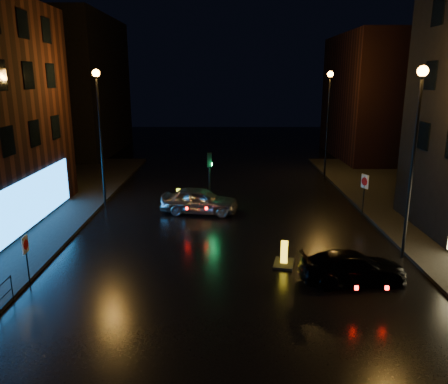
{
  "coord_description": "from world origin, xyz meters",
  "views": [
    {
      "loc": [
        -0.28,
        -12.42,
        7.89
      ],
      "look_at": [
        -0.3,
        6.97,
        2.8
      ],
      "focal_mm": 35.0,
      "sensor_mm": 36.0,
      "label": 1
    }
  ],
  "objects_px": {
    "bollard_far": "(179,200)",
    "dark_sedan": "(353,267)",
    "silver_hatchback": "(199,200)",
    "road_sign_left": "(26,249)",
    "traffic_signal": "(210,199)",
    "bollard_near": "(284,260)",
    "road_sign_right": "(365,185)"
  },
  "relations": [
    {
      "from": "traffic_signal",
      "to": "bollard_near",
      "type": "distance_m",
      "value": 9.51
    },
    {
      "from": "traffic_signal",
      "to": "road_sign_left",
      "type": "distance_m",
      "value": 12.77
    },
    {
      "from": "traffic_signal",
      "to": "silver_hatchback",
      "type": "distance_m",
      "value": 1.45
    },
    {
      "from": "silver_hatchback",
      "to": "road_sign_left",
      "type": "bearing_deg",
      "value": 154.84
    },
    {
      "from": "traffic_signal",
      "to": "bollard_near",
      "type": "bearing_deg",
      "value": -68.32
    },
    {
      "from": "road_sign_left",
      "to": "road_sign_right",
      "type": "height_order",
      "value": "road_sign_right"
    },
    {
      "from": "bollard_near",
      "to": "silver_hatchback",
      "type": "bearing_deg",
      "value": 131.43
    },
    {
      "from": "silver_hatchback",
      "to": "dark_sedan",
      "type": "height_order",
      "value": "silver_hatchback"
    },
    {
      "from": "bollard_near",
      "to": "road_sign_left",
      "type": "height_order",
      "value": "road_sign_left"
    },
    {
      "from": "dark_sedan",
      "to": "bollard_far",
      "type": "xyz_separation_m",
      "value": [
        -8.07,
        11.33,
        -0.41
      ]
    },
    {
      "from": "bollard_near",
      "to": "road_sign_right",
      "type": "relative_size",
      "value": 0.56
    },
    {
      "from": "bollard_near",
      "to": "road_sign_left",
      "type": "xyz_separation_m",
      "value": [
        -10.21,
        -1.99,
        1.3
      ]
    },
    {
      "from": "silver_hatchback",
      "to": "road_sign_right",
      "type": "xyz_separation_m",
      "value": [
        9.63,
        -0.54,
        1.08
      ]
    },
    {
      "from": "silver_hatchback",
      "to": "bollard_far",
      "type": "xyz_separation_m",
      "value": [
        -1.49,
        2.19,
        -0.58
      ]
    },
    {
      "from": "dark_sedan",
      "to": "bollard_near",
      "type": "height_order",
      "value": "dark_sedan"
    },
    {
      "from": "silver_hatchback",
      "to": "bollard_near",
      "type": "relative_size",
      "value": 3.28
    },
    {
      "from": "silver_hatchback",
      "to": "traffic_signal",
      "type": "bearing_deg",
      "value": -16.15
    },
    {
      "from": "road_sign_left",
      "to": "bollard_near",
      "type": "bearing_deg",
      "value": 8.78
    },
    {
      "from": "silver_hatchback",
      "to": "bollard_near",
      "type": "bearing_deg",
      "value": -143.9
    },
    {
      "from": "bollard_near",
      "to": "bollard_far",
      "type": "height_order",
      "value": "bollard_near"
    },
    {
      "from": "traffic_signal",
      "to": "dark_sedan",
      "type": "height_order",
      "value": "traffic_signal"
    },
    {
      "from": "bollard_near",
      "to": "bollard_far",
      "type": "relative_size",
      "value": 1.23
    },
    {
      "from": "traffic_signal",
      "to": "road_sign_right",
      "type": "relative_size",
      "value": 1.39
    },
    {
      "from": "bollard_far",
      "to": "dark_sedan",
      "type": "bearing_deg",
      "value": -60.4
    },
    {
      "from": "traffic_signal",
      "to": "road_sign_left",
      "type": "bearing_deg",
      "value": -121.76
    },
    {
      "from": "road_sign_left",
      "to": "road_sign_right",
      "type": "relative_size",
      "value": 0.83
    },
    {
      "from": "dark_sedan",
      "to": "bollard_far",
      "type": "height_order",
      "value": "dark_sedan"
    },
    {
      "from": "bollard_far",
      "to": "road_sign_right",
      "type": "bearing_deg",
      "value": -19.64
    },
    {
      "from": "road_sign_left",
      "to": "road_sign_right",
      "type": "distance_m",
      "value": 18.13
    },
    {
      "from": "silver_hatchback",
      "to": "bollard_near",
      "type": "xyz_separation_m",
      "value": [
        4.09,
        -7.53,
        -0.54
      ]
    },
    {
      "from": "silver_hatchback",
      "to": "road_sign_left",
      "type": "relative_size",
      "value": 2.23
    },
    {
      "from": "bollard_far",
      "to": "road_sign_right",
      "type": "height_order",
      "value": "road_sign_right"
    }
  ]
}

